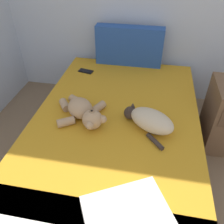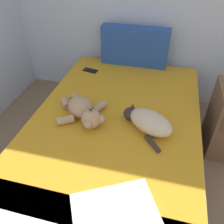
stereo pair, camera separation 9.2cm
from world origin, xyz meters
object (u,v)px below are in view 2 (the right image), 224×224
(bed, at_px, (115,140))
(throw_pillow, at_px, (115,217))
(teddy_bear, at_px, (83,111))
(cell_phone, at_px, (90,70))
(cat, at_px, (148,122))
(patterned_cushion, at_px, (135,46))

(bed, relative_size, throw_pillow, 5.20)
(bed, xyz_separation_m, throw_pillow, (0.19, -0.79, 0.29))
(teddy_bear, bearing_deg, cell_phone, 104.70)
(bed, height_order, teddy_bear, teddy_bear)
(cat, bearing_deg, patterned_cushion, 105.62)
(patterned_cushion, bearing_deg, cat, -74.38)
(cat, relative_size, cell_phone, 2.56)
(teddy_bear, bearing_deg, patterned_cushion, 77.83)
(cat, xyz_separation_m, throw_pillow, (-0.07, -0.74, -0.02))
(patterned_cushion, height_order, throw_pillow, patterned_cushion)
(bed, xyz_separation_m, patterned_cushion, (-0.02, 0.95, 0.43))
(bed, bearing_deg, teddy_bear, -168.77)
(bed, relative_size, cell_phone, 12.99)
(patterned_cushion, xyz_separation_m, cat, (0.28, -1.01, -0.13))
(throw_pillow, bearing_deg, cell_phone, 112.79)
(bed, distance_m, cat, 0.40)
(cell_phone, bearing_deg, cat, -47.27)
(bed, xyz_separation_m, cat, (0.26, -0.06, 0.30))
(teddy_bear, xyz_separation_m, cell_phone, (-0.19, 0.74, -0.06))
(bed, height_order, cat, cat)
(cat, relative_size, throw_pillow, 1.03)
(patterned_cushion, distance_m, cell_phone, 0.52)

